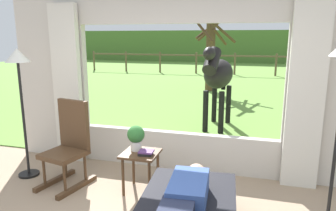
# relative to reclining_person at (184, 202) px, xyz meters

# --- Properties ---
(back_wall_with_window) EXTENTS (5.20, 0.12, 2.55)m
(back_wall_with_window) POSITION_rel_reclining_person_xyz_m (-0.54, 1.87, 0.73)
(back_wall_with_window) COLOR beige
(back_wall_with_window) RESTS_ON ground_plane
(curtain_panel_left) EXTENTS (0.44, 0.10, 2.40)m
(curtain_panel_left) POSITION_rel_reclining_person_xyz_m (-2.23, 1.73, 0.68)
(curtain_panel_left) COLOR silver
(curtain_panel_left) RESTS_ON ground_plane
(curtain_panel_right) EXTENTS (0.44, 0.10, 2.40)m
(curtain_panel_right) POSITION_rel_reclining_person_xyz_m (1.15, 1.73, 0.68)
(curtain_panel_right) COLOR silver
(curtain_panel_right) RESTS_ON ground_plane
(outdoor_pasture_lawn) EXTENTS (36.00, 21.68, 0.02)m
(outdoor_pasture_lawn) POSITION_rel_reclining_person_xyz_m (-0.54, 12.77, -0.51)
(outdoor_pasture_lawn) COLOR olive
(outdoor_pasture_lawn) RESTS_ON ground_plane
(distant_hill_ridge) EXTENTS (36.00, 2.00, 2.40)m
(distant_hill_ridge) POSITION_rel_reclining_person_xyz_m (-0.54, 22.61, 0.68)
(distant_hill_ridge) COLOR #4B7131
(distant_hill_ridge) RESTS_ON ground_plane
(reclining_person) EXTENTS (0.39, 1.44, 0.22)m
(reclining_person) POSITION_rel_reclining_person_xyz_m (0.00, 0.00, 0.00)
(reclining_person) COLOR #334C8C
(reclining_person) RESTS_ON recliner_sofa
(rocking_chair) EXTENTS (0.60, 0.76, 1.12)m
(rocking_chair) POSITION_rel_reclining_person_xyz_m (-1.77, 0.99, 0.02)
(rocking_chair) COLOR #4C331E
(rocking_chair) RESTS_ON ground_plane
(side_table) EXTENTS (0.44, 0.44, 0.52)m
(side_table) POSITION_rel_reclining_person_xyz_m (-0.79, 1.02, -0.10)
(side_table) COLOR #4C331E
(side_table) RESTS_ON ground_plane
(potted_plant) EXTENTS (0.22, 0.22, 0.32)m
(potted_plant) POSITION_rel_reclining_person_xyz_m (-0.87, 1.08, 0.18)
(potted_plant) COLOR silver
(potted_plant) RESTS_ON side_table
(book_stack) EXTENTS (0.19, 0.16, 0.05)m
(book_stack) POSITION_rel_reclining_person_xyz_m (-0.69, 0.96, 0.03)
(book_stack) COLOR black
(book_stack) RESTS_ON side_table
(floor_lamp_left) EXTENTS (0.32, 0.32, 1.78)m
(floor_lamp_left) POSITION_rel_reclining_person_xyz_m (-2.49, 1.03, 0.91)
(floor_lamp_left) COLOR black
(floor_lamp_left) RESTS_ON ground_plane
(horse) EXTENTS (0.66, 1.82, 1.73)m
(horse) POSITION_rel_reclining_person_xyz_m (-0.22, 4.05, 0.63)
(horse) COLOR black
(horse) RESTS_ON outdoor_pasture_lawn
(pasture_tree) EXTENTS (1.68, 1.51, 2.82)m
(pasture_tree) POSITION_rel_reclining_person_xyz_m (-1.05, 8.77, 1.02)
(pasture_tree) COLOR #4C3823
(pasture_tree) RESTS_ON outdoor_pasture_lawn
(pasture_fence_line) EXTENTS (16.10, 0.10, 1.10)m
(pasture_fence_line) POSITION_rel_reclining_person_xyz_m (-0.54, 14.01, 0.22)
(pasture_fence_line) COLOR brown
(pasture_fence_line) RESTS_ON outdoor_pasture_lawn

